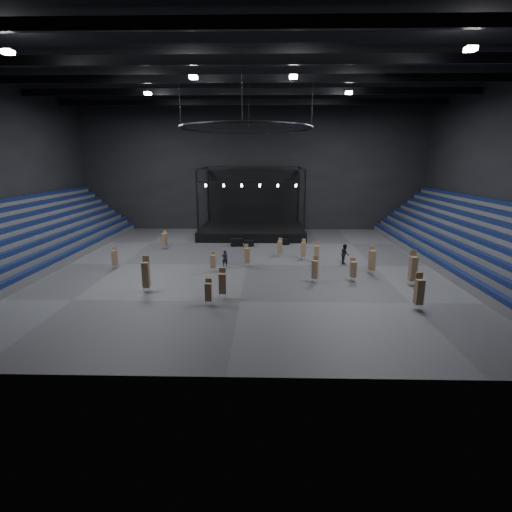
{
  "coord_description": "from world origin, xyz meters",
  "views": [
    {
      "loc": [
        1.87,
        -38.26,
        10.23
      ],
      "look_at": [
        0.97,
        -2.0,
        1.4
      ],
      "focal_mm": 28.0,
      "sensor_mm": 36.0,
      "label": 1
    }
  ],
  "objects_px": {
    "chair_stack_14": "(353,269)",
    "chair_stack_10": "(413,268)",
    "stage": "(252,224)",
    "chair_stack_6": "(372,260)",
    "chair_stack_5": "(213,261)",
    "flight_case_left": "(237,242)",
    "chair_stack_8": "(315,269)",
    "chair_stack_2": "(280,247)",
    "chair_stack_4": "(146,274)",
    "chair_stack_15": "(115,257)",
    "man_center": "(225,258)",
    "chair_stack_7": "(419,291)",
    "crew_member": "(345,254)",
    "chair_stack_9": "(222,283)",
    "chair_stack_0": "(146,277)",
    "chair_stack_12": "(303,249)",
    "flight_case_mid": "(249,243)",
    "chair_stack_1": "(164,239)",
    "flight_case_right": "(285,242)",
    "chair_stack_3": "(208,291)"
  },
  "relations": [
    {
      "from": "chair_stack_7",
      "to": "chair_stack_15",
      "type": "xyz_separation_m",
      "value": [
        -25.05,
        10.17,
        -0.28
      ]
    },
    {
      "from": "chair_stack_6",
      "to": "crew_member",
      "type": "distance_m",
      "value": 4.26
    },
    {
      "from": "chair_stack_10",
      "to": "chair_stack_4",
      "type": "bearing_deg",
      "value": 178.8
    },
    {
      "from": "chair_stack_9",
      "to": "chair_stack_15",
      "type": "bearing_deg",
      "value": 140.3
    },
    {
      "from": "stage",
      "to": "flight_case_right",
      "type": "xyz_separation_m",
      "value": [
        4.22,
        -6.54,
        -1.09
      ]
    },
    {
      "from": "crew_member",
      "to": "chair_stack_2",
      "type": "bearing_deg",
      "value": 68.75
    },
    {
      "from": "flight_case_left",
      "to": "chair_stack_4",
      "type": "height_order",
      "value": "chair_stack_4"
    },
    {
      "from": "chair_stack_2",
      "to": "crew_member",
      "type": "relative_size",
      "value": 1.01
    },
    {
      "from": "chair_stack_10",
      "to": "crew_member",
      "type": "xyz_separation_m",
      "value": [
        -4.18,
        7.19,
        -0.53
      ]
    },
    {
      "from": "stage",
      "to": "chair_stack_6",
      "type": "xyz_separation_m",
      "value": [
        11.5,
        -19.29,
        -0.09
      ]
    },
    {
      "from": "chair_stack_2",
      "to": "chair_stack_5",
      "type": "height_order",
      "value": "chair_stack_2"
    },
    {
      "from": "chair_stack_7",
      "to": "man_center",
      "type": "distance_m",
      "value": 18.43
    },
    {
      "from": "chair_stack_15",
      "to": "chair_stack_1",
      "type": "bearing_deg",
      "value": 81.34
    },
    {
      "from": "flight_case_right",
      "to": "chair_stack_4",
      "type": "bearing_deg",
      "value": -122.88
    },
    {
      "from": "chair_stack_15",
      "to": "man_center",
      "type": "height_order",
      "value": "chair_stack_15"
    },
    {
      "from": "chair_stack_4",
      "to": "man_center",
      "type": "distance_m",
      "value": 9.56
    },
    {
      "from": "crew_member",
      "to": "chair_stack_9",
      "type": "bearing_deg",
      "value": 136.63
    },
    {
      "from": "chair_stack_1",
      "to": "crew_member",
      "type": "xyz_separation_m",
      "value": [
        19.77,
        -6.25,
        -0.19
      ]
    },
    {
      "from": "chair_stack_0",
      "to": "chair_stack_1",
      "type": "relative_size",
      "value": 1.12
    },
    {
      "from": "chair_stack_5",
      "to": "chair_stack_6",
      "type": "bearing_deg",
      "value": 1.26
    },
    {
      "from": "chair_stack_5",
      "to": "flight_case_left",
      "type": "bearing_deg",
      "value": 86.42
    },
    {
      "from": "stage",
      "to": "flight_case_left",
      "type": "distance_m",
      "value": 7.71
    },
    {
      "from": "chair_stack_0",
      "to": "chair_stack_8",
      "type": "height_order",
      "value": "chair_stack_0"
    },
    {
      "from": "stage",
      "to": "chair_stack_14",
      "type": "xyz_separation_m",
      "value": [
        9.37,
        -21.45,
        -0.36
      ]
    },
    {
      "from": "chair_stack_4",
      "to": "flight_case_mid",
      "type": "bearing_deg",
      "value": 66.82
    },
    {
      "from": "stage",
      "to": "flight_case_mid",
      "type": "relative_size",
      "value": 12.6
    },
    {
      "from": "chair_stack_7",
      "to": "chair_stack_0",
      "type": "bearing_deg",
      "value": 164.98
    },
    {
      "from": "chair_stack_10",
      "to": "chair_stack_14",
      "type": "xyz_separation_m",
      "value": [
        -4.63,
        1.13,
        -0.42
      ]
    },
    {
      "from": "stage",
      "to": "chair_stack_0",
      "type": "xyz_separation_m",
      "value": [
        -7.54,
        -24.68,
        -0.21
      ]
    },
    {
      "from": "chair_stack_14",
      "to": "chair_stack_10",
      "type": "bearing_deg",
      "value": -18.83
    },
    {
      "from": "flight_case_left",
      "to": "chair_stack_4",
      "type": "relative_size",
      "value": 0.48
    },
    {
      "from": "chair_stack_12",
      "to": "chair_stack_2",
      "type": "bearing_deg",
      "value": 169.44
    },
    {
      "from": "flight_case_left",
      "to": "chair_stack_8",
      "type": "relative_size",
      "value": 0.6
    },
    {
      "from": "chair_stack_2",
      "to": "chair_stack_8",
      "type": "relative_size",
      "value": 0.88
    },
    {
      "from": "chair_stack_0",
      "to": "chair_stack_2",
      "type": "bearing_deg",
      "value": 31.95
    },
    {
      "from": "chair_stack_2",
      "to": "crew_member",
      "type": "bearing_deg",
      "value": -5.62
    },
    {
      "from": "flight_case_mid",
      "to": "chair_stack_6",
      "type": "relative_size",
      "value": 0.42
    },
    {
      "from": "chair_stack_1",
      "to": "chair_stack_14",
      "type": "relative_size",
      "value": 1.06
    },
    {
      "from": "chair_stack_3",
      "to": "flight_case_mid",
      "type": "bearing_deg",
      "value": 85.27
    },
    {
      "from": "chair_stack_1",
      "to": "chair_stack_9",
      "type": "relative_size",
      "value": 0.93
    },
    {
      "from": "chair_stack_4",
      "to": "man_center",
      "type": "height_order",
      "value": "chair_stack_4"
    },
    {
      "from": "chair_stack_6",
      "to": "stage",
      "type": "bearing_deg",
      "value": 108.13
    },
    {
      "from": "chair_stack_4",
      "to": "chair_stack_7",
      "type": "height_order",
      "value": "chair_stack_4"
    },
    {
      "from": "stage",
      "to": "man_center",
      "type": "distance_m",
      "value": 16.97
    },
    {
      "from": "chair_stack_2",
      "to": "chair_stack_4",
      "type": "relative_size",
      "value": 0.69
    },
    {
      "from": "stage",
      "to": "crew_member",
      "type": "distance_m",
      "value": 18.27
    },
    {
      "from": "chair_stack_0",
      "to": "man_center",
      "type": "bearing_deg",
      "value": 39.29
    },
    {
      "from": "chair_stack_12",
      "to": "crew_member",
      "type": "relative_size",
      "value": 1.11
    },
    {
      "from": "chair_stack_0",
      "to": "stage",
      "type": "bearing_deg",
      "value": 56.97
    },
    {
      "from": "chair_stack_4",
      "to": "crew_member",
      "type": "bearing_deg",
      "value": 28.3
    }
  ]
}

